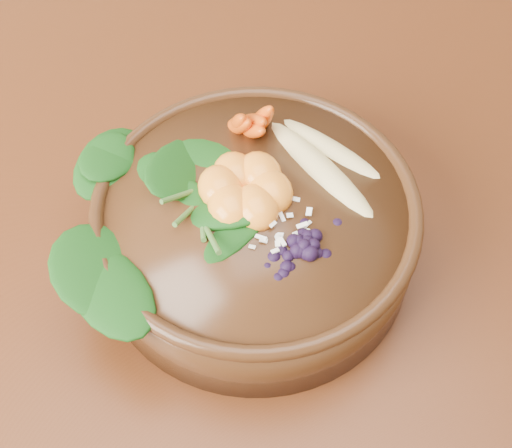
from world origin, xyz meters
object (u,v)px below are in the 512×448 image
object	(u,v)px
dining_table	(286,230)
banana_halves	(327,148)
mandarin_cluster	(245,180)
blueberry_pile	(304,236)
stoneware_bowl	(256,231)
carrot_cluster	(249,96)
kale_heap	(172,172)

from	to	relation	value
dining_table	banana_halves	xyz separation A→B (m)	(0.01, -0.05, 0.18)
mandarin_cluster	blueberry_pile	bearing A→B (deg)	-70.73
dining_table	mandarin_cluster	xyz separation A→B (m)	(-0.06, -0.06, 0.18)
dining_table	stoneware_bowl	bearing A→B (deg)	-128.84
carrot_cluster	mandarin_cluster	size ratio (longest dim) A/B	0.87
mandarin_cluster	blueberry_pile	xyz separation A→B (m)	(0.02, -0.07, 0.00)
blueberry_pile	banana_halves	bearing A→B (deg)	57.02
mandarin_cluster	banana_halves	bearing A→B (deg)	8.78
dining_table	banana_halves	distance (m)	0.18
dining_table	mandarin_cluster	world-z (taller)	mandarin_cluster
kale_heap	blueberry_pile	distance (m)	0.12
carrot_cluster	mandarin_cluster	distance (m)	0.07
carrot_cluster	banana_halves	bearing A→B (deg)	-66.94
stoneware_bowl	blueberry_pile	world-z (taller)	blueberry_pile
stoneware_bowl	mandarin_cluster	size ratio (longest dim) A/B	3.15
banana_halves	mandarin_cluster	world-z (taller)	mandarin_cluster
kale_heap	mandarin_cluster	bearing A→B (deg)	-23.25
dining_table	stoneware_bowl	distance (m)	0.16
kale_heap	blueberry_pile	bearing A→B (deg)	-49.67
stoneware_bowl	dining_table	bearing A→B (deg)	51.16
kale_heap	blueberry_pile	world-z (taller)	kale_heap
dining_table	carrot_cluster	bearing A→B (deg)	166.56
mandarin_cluster	carrot_cluster	bearing A→B (deg)	68.73
stoneware_bowl	carrot_cluster	xyz separation A→B (m)	(0.02, 0.08, 0.07)
stoneware_bowl	kale_heap	world-z (taller)	kale_heap
kale_heap	carrot_cluster	distance (m)	0.09
kale_heap	dining_table	bearing A→B (deg)	16.77
banana_halves	carrot_cluster	bearing A→B (deg)	113.06
kale_heap	carrot_cluster	world-z (taller)	carrot_cluster
stoneware_bowl	mandarin_cluster	distance (m)	0.05
dining_table	carrot_cluster	distance (m)	0.20
carrot_cluster	stoneware_bowl	bearing A→B (deg)	-123.69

